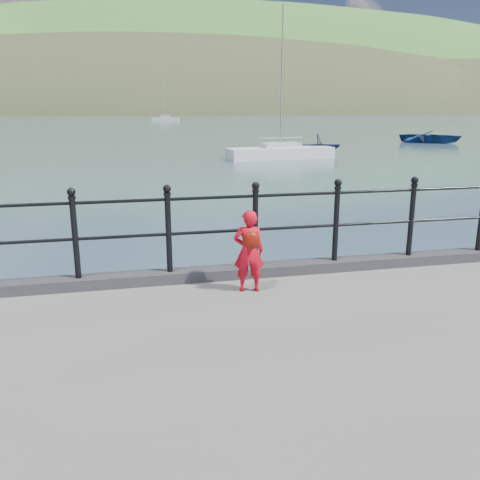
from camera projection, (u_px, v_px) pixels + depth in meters
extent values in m
plane|color=#2D4251|center=(213.00, 339.00, 7.51)|extent=(600.00, 600.00, 0.00)
cube|color=#28282B|center=(213.00, 273.00, 7.09)|extent=(60.00, 0.30, 0.15)
cylinder|color=black|center=(213.00, 232.00, 6.93)|extent=(18.00, 0.04, 0.04)
cylinder|color=black|center=(212.00, 198.00, 6.81)|extent=(18.00, 0.04, 0.04)
cylinder|color=black|center=(75.00, 239.00, 6.55)|extent=(0.08, 0.08, 1.05)
sphere|color=black|center=(71.00, 192.00, 6.39)|extent=(0.11, 0.11, 0.11)
cylinder|color=black|center=(169.00, 234.00, 6.80)|extent=(0.08, 0.08, 1.05)
sphere|color=black|center=(167.00, 189.00, 6.65)|extent=(0.11, 0.11, 0.11)
cylinder|color=black|center=(255.00, 229.00, 7.06)|extent=(0.08, 0.08, 1.05)
sphere|color=black|center=(256.00, 186.00, 6.90)|extent=(0.11, 0.11, 0.11)
cylinder|color=black|center=(336.00, 225.00, 7.31)|extent=(0.08, 0.08, 1.05)
sphere|color=black|center=(338.00, 183.00, 7.15)|extent=(0.11, 0.11, 0.11)
cylinder|color=black|center=(411.00, 221.00, 7.56)|extent=(0.08, 0.08, 1.05)
sphere|color=black|center=(415.00, 180.00, 7.40)|extent=(0.11, 0.11, 0.11)
ellipsoid|color=#333A21|center=(180.00, 153.00, 199.51)|extent=(400.00, 100.00, 88.00)
ellipsoid|color=#387026|center=(245.00, 164.00, 267.58)|extent=(600.00, 180.00, 156.00)
cube|color=silver|center=(19.00, 105.00, 169.95)|extent=(9.00, 6.00, 6.00)
cube|color=#4C4744|center=(18.00, 93.00, 168.92)|extent=(9.50, 6.50, 2.00)
cube|color=silver|center=(90.00, 105.00, 174.80)|extent=(9.00, 6.00, 6.00)
cube|color=#4C4744|center=(90.00, 93.00, 173.76)|extent=(9.50, 6.50, 2.00)
cube|color=silver|center=(178.00, 105.00, 181.12)|extent=(9.00, 6.00, 6.00)
cube|color=#4C4744|center=(177.00, 93.00, 180.09)|extent=(9.50, 6.50, 2.00)
cube|color=silver|center=(251.00, 105.00, 186.81)|extent=(9.00, 6.00, 6.00)
cube|color=#4C4744|center=(251.00, 94.00, 185.78)|extent=(9.50, 6.50, 2.00)
imported|color=red|center=(249.00, 251.00, 6.51)|extent=(0.43, 0.31, 1.08)
ellipsoid|color=red|center=(251.00, 241.00, 6.34)|extent=(0.22, 0.11, 0.23)
imported|color=navy|center=(431.00, 137.00, 45.41)|extent=(6.42, 6.38, 1.09)
imported|color=black|center=(320.00, 145.00, 33.83)|extent=(3.04, 2.72, 1.44)
cube|color=beige|center=(166.00, 120.00, 102.62)|extent=(5.73, 2.67, 0.90)
cube|color=beige|center=(166.00, 117.00, 102.49)|extent=(2.12, 1.50, 0.50)
cylinder|color=#A5A5A8|center=(165.00, 99.00, 101.55)|extent=(0.10, 0.10, 7.36)
cylinder|color=#A5A5A8|center=(166.00, 115.00, 102.35)|extent=(2.45, 0.53, 0.06)
cube|color=white|center=(280.00, 155.00, 32.23)|extent=(6.93, 2.57, 0.90)
cube|color=beige|center=(280.00, 147.00, 32.10)|extent=(2.49, 1.55, 0.50)
cylinder|color=#A5A5A8|center=(282.00, 79.00, 31.03)|extent=(0.10, 0.10, 8.34)
cylinder|color=#A5A5A8|center=(280.00, 138.00, 31.96)|extent=(3.04, 0.38, 0.06)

